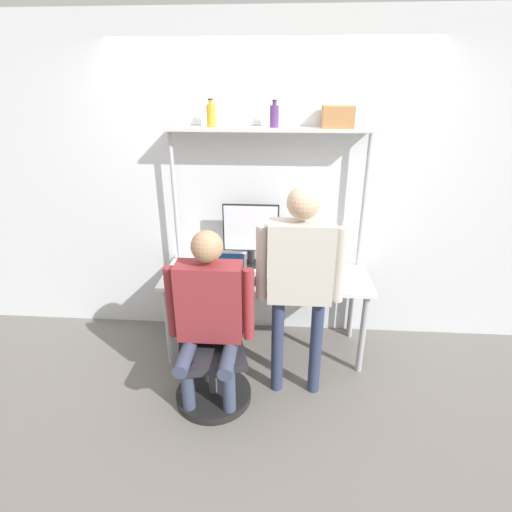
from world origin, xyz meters
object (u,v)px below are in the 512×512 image
Objects in this scene: monitor at (251,232)px; storage_box at (338,117)px; person_standing at (300,270)px; office_chair at (212,365)px; person_seated at (209,309)px; laptop at (225,272)px; bottle_amber at (211,115)px; cell_phone at (259,281)px; bottle_purple at (274,116)px.

monitor is 1.13m from storage_box.
storage_box is at bearing 70.46° from person_standing.
office_chair is 0.68× the size of person_seated.
person_seated reaches higher than laptop.
office_chair is 0.56× the size of person_standing.
office_chair is at bearing -84.58° from bottle_amber.
cell_phone is at bearing -146.26° from storage_box.
bottle_purple reaches higher than person_seated.
bottle_amber is 0.96m from storage_box.
office_chair is 4.49× the size of bottle_purple.
monitor reaches higher than office_chair.
monitor is 0.94m from bottle_purple.
cell_phone is at bearing 59.03° from person_seated.
bottle_purple reaches higher than storage_box.
person_seated reaches higher than cell_phone.
person_seated reaches higher than monitor.
monitor is 0.60× the size of office_chair.
monitor is at bearing -9.55° from bottle_amber.
laptop is at bearing 172.47° from cell_phone.
bottle_purple is at bearing -0.00° from bottle_amber.
bottle_amber is (-0.70, 0.74, 0.94)m from person_standing.
storage_box is (0.88, 0.84, 1.68)m from office_chair.
laptop is 1.71× the size of bottle_purple.
monitor is 3.58× the size of cell_phone.
person_seated is 0.67m from person_standing.
monitor is at bearing 74.08° from office_chair.
person_standing is 7.73× the size of bottle_amber.
person_seated is at bearing -84.22° from bottle_amber.
person_standing is 7.99× the size of bottle_purple.
monitor is at bearing 105.08° from cell_phone.
person_seated is at bearing -120.97° from cell_phone.
cell_phone is 0.11× the size of person_seated.
office_chair is 4.34× the size of bottle_amber.
storage_box is at bearing 33.74° from cell_phone.
person_seated is 1.52m from bottle_purple.
cell_phone is 0.55m from person_standing.
person_standing is at bearing -49.89° from cell_phone.
person_standing is at bearing -60.32° from monitor.
monitor is at bearing 57.76° from laptop.
person_standing is 1.39m from bottle_amber.
bottle_amber is (-0.39, 0.38, 1.22)m from cell_phone.
laptop is 1.46× the size of storage_box.
monitor is at bearing 75.52° from person_seated.
cell_phone is 1.27m from bottle_purple.
laptop is 0.38× the size of office_chair.
bottle_amber is at bearing 95.42° from office_chair.
monitor is 2.70× the size of bottle_purple.
monitor is 1.12m from office_chair.
storage_box is at bearing 4.47° from monitor.
laptop is at bearing -122.24° from monitor.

